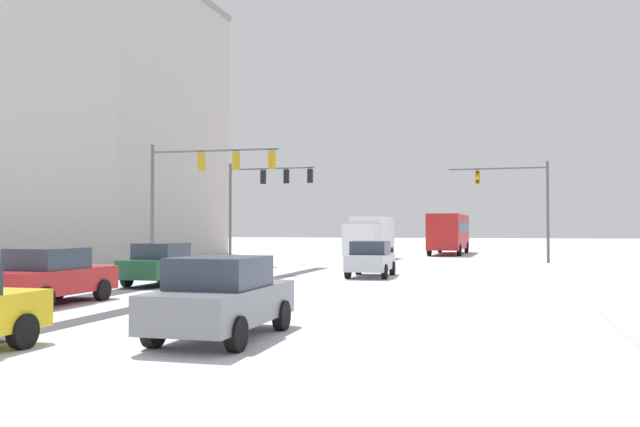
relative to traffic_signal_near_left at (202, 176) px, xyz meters
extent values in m
cube|color=#424247|center=(4.89, -9.65, -4.81)|extent=(0.81, 29.77, 0.01)
cube|color=#424247|center=(1.75, -9.65, -4.81)|extent=(1.17, 29.77, 0.01)
cylinder|color=#56565B|center=(-2.73, -0.11, -1.57)|extent=(0.18, 0.18, 6.50)
cylinder|color=#56565B|center=(0.65, 0.00, 1.28)|extent=(6.76, 0.36, 0.12)
cube|color=#B79319|center=(-0.03, -0.02, 0.73)|extent=(0.33, 0.25, 0.90)
sphere|color=black|center=(-0.03, 0.14, 1.03)|extent=(0.20, 0.20, 0.20)
sphere|color=orange|center=(-0.03, 0.14, 0.73)|extent=(0.20, 0.20, 0.20)
sphere|color=black|center=(-0.03, 0.14, 0.43)|extent=(0.20, 0.20, 0.20)
cube|color=#B79319|center=(1.83, 0.04, 0.73)|extent=(0.33, 0.25, 0.90)
sphere|color=black|center=(1.83, 0.20, 1.03)|extent=(0.20, 0.20, 0.20)
sphere|color=orange|center=(1.83, 0.20, 0.73)|extent=(0.20, 0.20, 0.20)
sphere|color=black|center=(1.83, 0.20, 0.43)|extent=(0.20, 0.20, 0.20)
cube|color=#B79319|center=(3.69, 0.11, 0.73)|extent=(0.33, 0.25, 0.90)
sphere|color=black|center=(3.68, 0.27, 1.03)|extent=(0.20, 0.20, 0.20)
sphere|color=orange|center=(3.68, 0.27, 0.73)|extent=(0.20, 0.20, 0.20)
sphere|color=black|center=(3.68, 0.27, 0.43)|extent=(0.20, 0.20, 0.20)
cylinder|color=#56565B|center=(17.40, 13.89, -1.57)|extent=(0.18, 0.18, 6.50)
cylinder|color=#56565B|center=(14.30, 13.85, 1.28)|extent=(6.21, 0.19, 0.12)
cube|color=#B79319|center=(13.06, 13.84, 0.73)|extent=(0.32, 0.24, 0.90)
sphere|color=black|center=(13.06, 13.68, 1.03)|extent=(0.20, 0.20, 0.20)
sphere|color=orange|center=(13.06, 13.68, 0.73)|extent=(0.20, 0.20, 0.20)
sphere|color=black|center=(13.06, 13.68, 0.43)|extent=(0.20, 0.20, 0.20)
cylinder|color=#56565B|center=(-2.73, 9.89, -1.57)|extent=(0.18, 0.18, 6.50)
cylinder|color=#56565B|center=(0.18, 9.83, 1.28)|extent=(5.82, 0.22, 0.12)
cube|color=black|center=(-0.40, 9.84, 0.73)|extent=(0.32, 0.25, 0.90)
sphere|color=black|center=(-0.40, 10.00, 1.03)|extent=(0.20, 0.20, 0.20)
sphere|color=orange|center=(-0.40, 10.00, 0.73)|extent=(0.20, 0.20, 0.20)
sphere|color=black|center=(-0.40, 10.00, 0.43)|extent=(0.20, 0.20, 0.20)
cube|color=black|center=(1.20, 9.82, 0.73)|extent=(0.32, 0.25, 0.90)
sphere|color=black|center=(1.20, 9.98, 1.03)|extent=(0.20, 0.20, 0.20)
sphere|color=orange|center=(1.20, 9.98, 0.73)|extent=(0.20, 0.20, 0.20)
sphere|color=black|center=(1.20, 9.98, 0.43)|extent=(0.20, 0.20, 0.20)
cube|color=black|center=(2.80, 9.79, 0.73)|extent=(0.32, 0.25, 0.90)
sphere|color=black|center=(2.80, 9.95, 1.03)|extent=(0.20, 0.20, 0.20)
sphere|color=orange|center=(2.80, 9.95, 0.73)|extent=(0.20, 0.20, 0.20)
sphere|color=black|center=(2.80, 9.95, 0.43)|extent=(0.20, 0.20, 0.20)
cube|color=#B7BABF|center=(8.79, -0.81, -4.15)|extent=(1.81, 4.14, 0.70)
cube|color=#2D3847|center=(8.79, -0.96, -3.50)|extent=(1.61, 1.94, 0.60)
cylinder|color=black|center=(7.95, 0.44, -4.50)|extent=(0.24, 0.65, 0.64)
cylinder|color=black|center=(9.56, 0.48, -4.50)|extent=(0.24, 0.65, 0.64)
cylinder|color=black|center=(8.01, -2.11, -4.50)|extent=(0.24, 0.65, 0.64)
cylinder|color=black|center=(9.63, -2.06, -4.50)|extent=(0.24, 0.65, 0.64)
cube|color=#194C2D|center=(1.78, -7.06, -4.15)|extent=(1.72, 4.11, 0.70)
cube|color=#2D3847|center=(1.78, -7.21, -3.50)|extent=(1.57, 1.91, 0.60)
cylinder|color=black|center=(0.97, -5.79, -4.50)|extent=(0.22, 0.64, 0.64)
cylinder|color=black|center=(2.58, -5.78, -4.50)|extent=(0.22, 0.64, 0.64)
cylinder|color=black|center=(0.98, -8.33, -4.50)|extent=(0.22, 0.64, 0.64)
cylinder|color=black|center=(2.60, -8.32, -4.50)|extent=(0.22, 0.64, 0.64)
cube|color=red|center=(1.98, -13.86, -4.15)|extent=(1.77, 4.13, 0.70)
cube|color=#2D3847|center=(1.98, -14.01, -3.50)|extent=(1.59, 1.93, 0.60)
cylinder|color=black|center=(1.20, -12.58, -4.50)|extent=(0.23, 0.64, 0.64)
cylinder|color=black|center=(2.81, -12.60, -4.50)|extent=(0.23, 0.64, 0.64)
cylinder|color=black|center=(2.77, -15.15, -4.50)|extent=(0.23, 0.64, 0.64)
cube|color=slate|center=(9.12, -17.88, -4.15)|extent=(1.74, 4.12, 0.70)
cube|color=#2D3847|center=(9.12, -18.03, -3.50)|extent=(1.58, 1.92, 0.60)
cylinder|color=black|center=(8.30, -16.62, -4.50)|extent=(0.23, 0.64, 0.64)
cylinder|color=black|center=(9.91, -16.60, -4.50)|extent=(0.23, 0.64, 0.64)
cylinder|color=black|center=(8.32, -19.16, -4.50)|extent=(0.23, 0.64, 0.64)
cylinder|color=black|center=(9.94, -19.14, -4.50)|extent=(0.23, 0.64, 0.64)
cylinder|color=black|center=(6.11, -19.90, -4.50)|extent=(0.23, 0.64, 0.64)
cube|color=#B21E1E|center=(10.26, 26.81, -2.89)|extent=(2.84, 11.07, 2.90)
cube|color=#283342|center=(10.26, 26.81, -2.54)|extent=(2.86, 10.19, 0.90)
cylinder|color=black|center=(11.32, 22.92, -4.34)|extent=(0.33, 0.97, 0.96)
cylinder|color=black|center=(8.95, 22.99, -4.34)|extent=(0.33, 0.97, 0.96)
cylinder|color=black|center=(11.55, 30.07, -4.34)|extent=(0.33, 0.97, 0.96)
cylinder|color=black|center=(9.18, 30.14, -4.34)|extent=(0.33, 0.97, 0.96)
cube|color=silver|center=(5.59, 12.33, -3.35)|extent=(2.14, 2.24, 2.10)
cube|color=silver|center=(5.66, 16.03, -3.10)|extent=(2.31, 5.24, 2.60)
cylinder|color=black|center=(6.61, 12.75, -4.40)|extent=(0.30, 0.85, 0.84)
cylinder|color=black|center=(4.58, 12.79, -4.40)|extent=(0.30, 0.85, 0.84)
cylinder|color=black|center=(6.70, 17.44, -4.40)|extent=(0.30, 0.85, 0.84)
cylinder|color=black|center=(4.68, 17.48, -4.40)|extent=(0.30, 0.85, 0.84)
cube|color=#B2ADA3|center=(-23.14, 14.08, 5.39)|extent=(29.46, 17.11, 20.41)
cube|color=gray|center=(-23.14, 14.08, 15.84)|extent=(29.76, 17.41, 0.50)
camera|label=1|loc=(14.41, -29.78, -2.65)|focal=36.42mm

